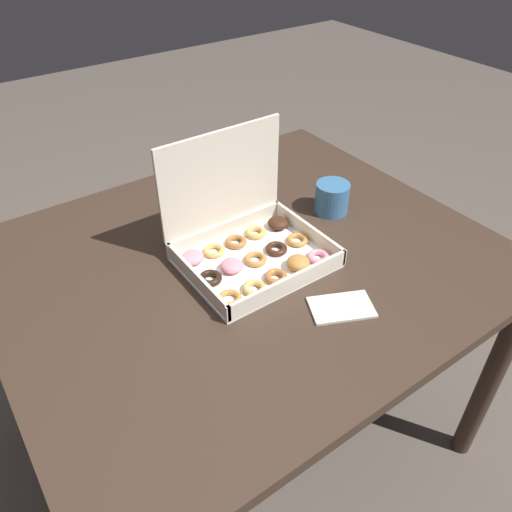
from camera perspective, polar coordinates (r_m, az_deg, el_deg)
name	(u,v)px	position (r m, az deg, el deg)	size (l,w,h in m)	color
ground_plane	(249,431)	(1.76, -0.80, -19.36)	(8.00, 8.00, 0.00)	#564C44
dining_table	(247,284)	(1.26, -1.05, -3.25)	(1.15, 0.98, 0.74)	#38281E
donut_box	(247,236)	(1.17, -1.07, 2.30)	(0.33, 0.27, 0.28)	white
coffee_mug	(332,197)	(1.35, 8.68, 6.65)	(0.09, 0.09, 0.08)	teal
paper_napkin	(341,307)	(1.07, 9.74, -5.80)	(0.15, 0.13, 0.01)	silver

